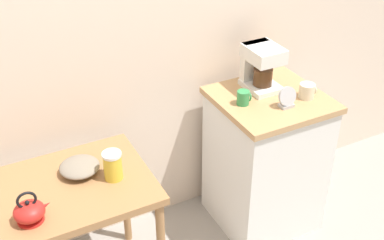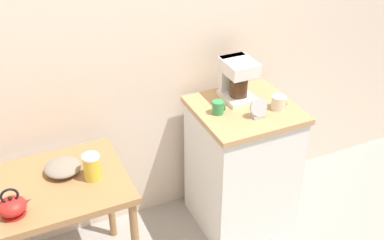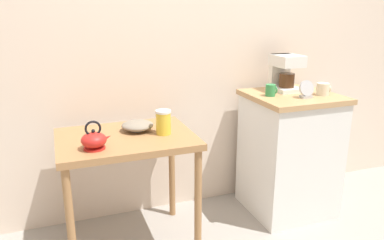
{
  "view_description": "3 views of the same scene",
  "coord_description": "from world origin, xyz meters",
  "views": [
    {
      "loc": [
        -0.89,
        -1.9,
        2.27
      ],
      "look_at": [
        0.08,
        -0.01,
        0.93
      ],
      "focal_mm": 46.37,
      "sensor_mm": 36.0,
      "label": 1
    },
    {
      "loc": [
        -0.73,
        -2.12,
        2.38
      ],
      "look_at": [
        0.24,
        0.0,
        0.93
      ],
      "focal_mm": 45.46,
      "sensor_mm": 36.0,
      "label": 2
    },
    {
      "loc": [
        -0.95,
        -2.14,
        1.48
      ],
      "look_at": [
        -0.18,
        -0.03,
        0.81
      ],
      "focal_mm": 35.43,
      "sensor_mm": 36.0,
      "label": 3
    }
  ],
  "objects": [
    {
      "name": "ground_plane",
      "position": [
        0.0,
        0.0,
        0.0
      ],
      "size": [
        8.0,
        8.0,
        0.0
      ],
      "primitive_type": "plane",
      "color": "gray"
    },
    {
      "name": "canister_enamel",
      "position": [
        -0.36,
        -0.04,
        0.82
      ],
      "size": [
        0.09,
        0.09,
        0.15
      ],
      "color": "gold",
      "rests_on": "wooden_table"
    },
    {
      "name": "mug_tall_green",
      "position": [
        0.43,
        0.06,
        0.93
      ],
      "size": [
        0.08,
        0.07,
        0.08
      ],
      "color": "#338C4C",
      "rests_on": "kitchen_counter"
    },
    {
      "name": "mug_small_cream",
      "position": [
        0.79,
        -0.04,
        0.94
      ],
      "size": [
        0.09,
        0.09,
        0.08
      ],
      "color": "beige",
      "rests_on": "kitchen_counter"
    },
    {
      "name": "wooden_table",
      "position": [
        -0.59,
        -0.0,
        0.64
      ],
      "size": [
        0.8,
        0.61,
        0.74
      ],
      "color": "#9E7044",
      "rests_on": "ground_plane"
    },
    {
      "name": "coffee_maker",
      "position": [
        0.62,
        0.19,
        1.04
      ],
      "size": [
        0.18,
        0.22,
        0.26
      ],
      "color": "white",
      "rests_on": "kitchen_counter"
    },
    {
      "name": "table_clock",
      "position": [
        0.62,
        -0.07,
        0.95
      ],
      "size": [
        0.11,
        0.05,
        0.12
      ],
      "color": "#B2B5BA",
      "rests_on": "kitchen_counter"
    },
    {
      "name": "back_wall",
      "position": [
        0.1,
        0.46,
        1.4
      ],
      "size": [
        4.4,
        0.1,
        2.8
      ],
      "primitive_type": "cube",
      "color": "beige",
      "rests_on": "ground_plane"
    },
    {
      "name": "teakettle",
      "position": [
        -0.78,
        -0.16,
        0.8
      ],
      "size": [
        0.17,
        0.14,
        0.16
      ],
      "color": "red",
      "rests_on": "wooden_table"
    },
    {
      "name": "bowl_stoneware",
      "position": [
        -0.5,
        0.07,
        0.78
      ],
      "size": [
        0.2,
        0.2,
        0.06
      ],
      "color": "gray",
      "rests_on": "wooden_table"
    },
    {
      "name": "kitchen_counter",
      "position": [
        0.61,
        0.05,
        0.45
      ],
      "size": [
        0.6,
        0.58,
        0.89
      ],
      "color": "white",
      "rests_on": "ground_plane"
    }
  ]
}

